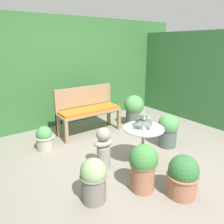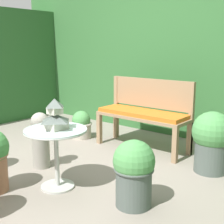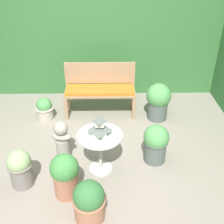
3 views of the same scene
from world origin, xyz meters
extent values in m
plane|color=gray|center=(0.00, 0.00, 0.00)|extent=(30.00, 30.00, 0.00)
cube|color=#336633|center=(0.00, 2.51, 1.15)|extent=(6.40, 0.90, 2.30)
cube|color=#38703D|center=(2.85, 0.23, 1.01)|extent=(0.70, 3.66, 2.01)
cube|color=#937556|center=(-0.41, 1.06, 0.21)|extent=(0.06, 0.06, 0.43)
cube|color=#937556|center=(0.79, 1.06, 0.21)|extent=(0.06, 0.06, 0.43)
cube|color=#937556|center=(-0.41, 1.43, 0.21)|extent=(0.06, 0.06, 0.43)
cube|color=#937556|center=(0.79, 1.43, 0.21)|extent=(0.06, 0.06, 0.43)
cube|color=#937556|center=(0.19, 1.24, 0.45)|extent=(1.26, 0.43, 0.04)
cube|color=orange|center=(0.19, 1.24, 0.49)|extent=(1.21, 0.40, 0.05)
cube|color=#937556|center=(-0.41, 1.44, 0.46)|extent=(0.06, 0.06, 0.93)
cube|color=#937556|center=(0.79, 1.44, 0.46)|extent=(0.06, 0.06, 0.93)
cube|color=#937556|center=(0.19, 1.44, 0.73)|extent=(1.21, 0.04, 0.39)
cylinder|color=#B7B7B2|center=(0.23, -0.26, 0.01)|extent=(0.33, 0.33, 0.02)
cylinder|color=#B7B7B2|center=(0.23, -0.26, 0.29)|extent=(0.04, 0.04, 0.58)
cylinder|color=silver|center=(0.23, -0.26, 0.58)|extent=(0.60, 0.60, 0.01)
torus|color=#B7B7B2|center=(0.23, -0.26, 0.57)|extent=(0.60, 0.60, 0.02)
cube|color=beige|center=(0.23, -0.26, 0.63)|extent=(0.18, 0.18, 0.07)
pyramid|color=#56605B|center=(0.23, -0.26, 0.70)|extent=(0.24, 0.24, 0.07)
cube|color=beige|center=(0.23, -0.26, 0.77)|extent=(0.11, 0.11, 0.06)
pyramid|color=#56605B|center=(0.23, -0.26, 0.84)|extent=(0.15, 0.15, 0.08)
cylinder|color=gray|center=(-0.32, -0.03, 0.17)|extent=(0.19, 0.19, 0.35)
ellipsoid|color=gray|center=(-0.32, -0.03, 0.40)|extent=(0.30, 0.20, 0.11)
sphere|color=gray|center=(-0.32, -0.03, 0.54)|extent=(0.20, 0.20, 0.20)
cylinder|color=#ADA393|center=(-0.80, 1.08, 0.11)|extent=(0.29, 0.29, 0.23)
torus|color=#ADA393|center=(-0.80, 1.08, 0.22)|extent=(0.32, 0.32, 0.03)
sphere|color=#4C8E4C|center=(-0.80, 1.08, 0.28)|extent=(0.27, 0.27, 0.27)
cylinder|color=#4C5651|center=(1.22, 1.07, 0.19)|extent=(0.35, 0.35, 0.38)
torus|color=#4C5651|center=(1.22, 1.07, 0.37)|extent=(0.38, 0.38, 0.03)
sphere|color=#4C8E4C|center=(1.22, 1.07, 0.46)|extent=(0.43, 0.43, 0.43)
cylinder|color=#4C5651|center=(1.01, -0.07, 0.17)|extent=(0.31, 0.31, 0.35)
torus|color=#4C5651|center=(1.01, -0.07, 0.33)|extent=(0.34, 0.34, 0.03)
sphere|color=#4C8E4C|center=(1.01, -0.07, 0.41)|extent=(0.36, 0.36, 0.36)
cylinder|color=#9E664C|center=(0.12, -1.06, 0.14)|extent=(0.35, 0.35, 0.28)
torus|color=#9E664C|center=(0.12, -1.06, 0.27)|extent=(0.38, 0.38, 0.03)
sphere|color=#336B38|center=(0.12, -1.06, 0.34)|extent=(0.36, 0.36, 0.36)
cylinder|color=slate|center=(-0.79, -0.53, 0.17)|extent=(0.28, 0.28, 0.33)
torus|color=slate|center=(-0.79, -0.53, 0.32)|extent=(0.32, 0.32, 0.03)
sphere|color=#89A870|center=(-0.79, -0.53, 0.39)|extent=(0.30, 0.30, 0.30)
cylinder|color=#9E664C|center=(-0.19, -0.71, 0.18)|extent=(0.29, 0.29, 0.37)
torus|color=#9E664C|center=(-0.19, -0.71, 0.36)|extent=(0.33, 0.33, 0.03)
sphere|color=#3D7F3D|center=(-0.19, -0.71, 0.43)|extent=(0.35, 0.35, 0.35)
camera|label=1|loc=(-1.86, -2.37, 1.76)|focal=35.00mm
camera|label=2|loc=(2.45, -2.10, 1.35)|focal=50.00mm
camera|label=3|loc=(0.34, -3.23, 2.73)|focal=45.00mm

